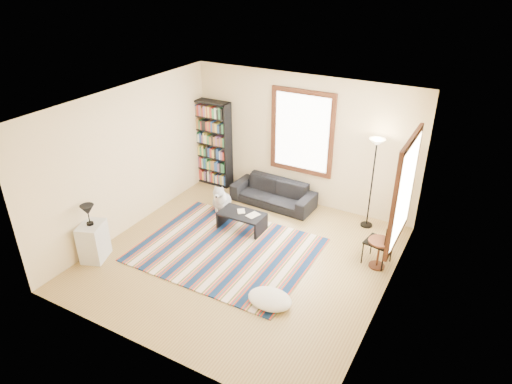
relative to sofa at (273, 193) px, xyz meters
The scene contains 21 objects.
floor 2.12m from the sofa, 78.19° to the right, with size 5.00×5.00×0.10m, color #9E8448.
ceiling 3.33m from the sofa, 78.19° to the right, with size 5.00×5.00×0.10m, color white.
wall_back 1.31m from the sofa, 49.39° to the left, with size 5.00×0.10×2.80m, color beige.
wall_front 4.76m from the sofa, 84.68° to the right, with size 5.00×0.10×2.80m, color beige.
wall_left 3.16m from the sofa, 135.98° to the right, with size 0.10×5.00×2.80m, color beige.
wall_right 3.79m from the sofa, 34.54° to the right, with size 0.10×5.00×2.80m, color beige.
window_back 1.46m from the sofa, 44.41° to the left, with size 1.20×0.06×1.60m, color white.
window_right 3.43m from the sofa, 23.33° to the right, with size 0.06×1.20×1.60m, color white.
rug 2.02m from the sofa, 88.35° to the right, with size 3.12×2.49×0.02m, color #0D2345.
sofa is the anchor object (origin of this frame).
bookshelf 1.89m from the sofa, behind, with size 0.90×0.30×2.00m, color black.
coffee_table 1.23m from the sofa, 93.14° to the right, with size 0.90×0.50×0.36m, color black.
book_a 1.24m from the sofa, 97.77° to the right, with size 0.19×0.14×0.02m, color beige.
book_b 1.18m from the sofa, 85.97° to the right, with size 0.18×0.25×0.02m, color beige.
floor_cushion 3.25m from the sofa, 63.84° to the right, with size 0.72×0.54×0.18m, color beige.
floor_lamp 2.17m from the sofa, ahead, with size 0.30×0.30×1.86m, color black, non-canonical shape.
side_table 2.87m from the sofa, 23.69° to the right, with size 0.40×0.40×0.54m, color #421F10.
folding_chair 2.79m from the sofa, 21.99° to the right, with size 0.42×0.40×0.86m, color black.
white_cabinet 3.83m from the sofa, 119.23° to the right, with size 0.38×0.50×0.70m, color silver.
table_lamp 3.88m from the sofa, 119.23° to the right, with size 0.24×0.24×0.38m, color black, non-canonical shape.
dog 1.13m from the sofa, 139.97° to the right, with size 0.43×0.60×0.60m, color silver, non-canonical shape.
Camera 1 is at (3.49, -5.82, 4.84)m, focal length 32.00 mm.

